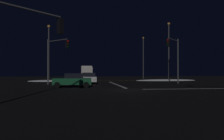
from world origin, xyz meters
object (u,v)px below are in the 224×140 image
(traffic_signal_sw, at_px, (27,34))
(streetlamp_left_near, at_px, (49,49))
(sedan_red, at_px, (87,76))
(traffic_signal_nw, at_px, (56,53))
(streetlamp_right_far, at_px, (143,55))
(sedan_white, at_px, (90,78))
(traffic_signal_ne, at_px, (174,52))
(streetlamp_right_near, at_px, (169,48))
(sedan_gray, at_px, (87,77))
(box_truck, at_px, (87,72))
(sedan_green_crossing, at_px, (73,80))

(traffic_signal_sw, relative_size, streetlamp_left_near, 0.63)
(sedan_red, xyz_separation_m, traffic_signal_nw, (-4.30, -15.90, 3.40))
(sedan_red, height_order, streetlamp_right_far, streetlamp_right_far)
(streetlamp_left_near, bearing_deg, sedan_red, 56.98)
(sedan_white, relative_size, traffic_signal_ne, 0.67)
(sedan_red, bearing_deg, traffic_signal_nw, -105.13)
(traffic_signal_sw, bearing_deg, streetlamp_right_far, 65.16)
(traffic_signal_nw, distance_m, streetlamp_right_near, 19.07)
(sedan_white, height_order, sedan_red, same)
(sedan_gray, xyz_separation_m, box_truck, (0.20, 13.27, 0.91))
(box_truck, bearing_deg, streetlamp_right_far, -1.31)
(box_truck, distance_m, traffic_signal_ne, 25.62)
(box_truck, bearing_deg, traffic_signal_ne, -62.23)
(traffic_signal_nw, bearing_deg, streetlamp_right_near, 19.63)
(sedan_gray, distance_m, sedan_green_crossing, 13.77)
(sedan_green_crossing, distance_m, traffic_signal_ne, 14.95)
(sedan_red, distance_m, traffic_signal_sw, 32.11)
(streetlamp_left_near, relative_size, streetlamp_right_far, 0.90)
(sedan_green_crossing, xyz_separation_m, traffic_signal_nw, (-2.36, 4.23, 3.40))
(streetlamp_left_near, bearing_deg, traffic_signal_nw, -73.55)
(traffic_signal_sw, relative_size, streetlamp_right_near, 0.57)
(traffic_signal_ne, bearing_deg, sedan_white, 165.97)
(sedan_red, bearing_deg, box_truck, 89.94)
(traffic_signal_nw, height_order, streetlamp_left_near, streetlamp_left_near)
(sedan_red, distance_m, sedan_green_crossing, 20.23)
(traffic_signal_nw, bearing_deg, box_truck, 79.26)
(sedan_white, height_order, streetlamp_right_far, streetlamp_right_far)
(sedan_gray, xyz_separation_m, traffic_signal_sw, (-3.88, -25.21, 3.21))
(traffic_signal_ne, distance_m, traffic_signal_sw, 22.55)
(sedan_green_crossing, bearing_deg, sedan_red, 84.49)
(sedan_gray, distance_m, streetlamp_left_near, 8.06)
(sedan_gray, height_order, sedan_red, same)
(streetlamp_left_near, distance_m, streetlamp_right_far, 25.45)
(box_truck, distance_m, streetlamp_left_near, 17.80)
(sedan_gray, height_order, streetlamp_right_far, streetlamp_right_far)
(traffic_signal_nw, xyz_separation_m, traffic_signal_sw, (0.23, -15.79, -0.19))
(traffic_signal_ne, height_order, streetlamp_left_near, streetlamp_left_near)
(sedan_green_crossing, distance_m, streetlamp_right_near, 19.46)
(streetlamp_right_near, bearing_deg, sedan_gray, 167.56)
(sedan_white, bearing_deg, box_truck, 90.46)
(sedan_red, height_order, streetlamp_left_near, streetlamp_left_near)
(sedan_red, bearing_deg, traffic_signal_sw, -97.31)
(sedan_red, xyz_separation_m, traffic_signal_sw, (-4.07, -31.69, 3.21))
(streetlamp_left_near, height_order, streetlamp_right_far, streetlamp_right_far)
(box_truck, distance_m, streetlamp_right_near, 21.62)
(sedan_white, relative_size, sedan_red, 1.00)
(sedan_white, height_order, traffic_signal_sw, traffic_signal_sw)
(traffic_signal_ne, height_order, streetlamp_right_near, streetlamp_right_near)
(sedan_white, xyz_separation_m, traffic_signal_nw, (-4.46, -3.08, 3.40))
(sedan_gray, height_order, traffic_signal_ne, traffic_signal_ne)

